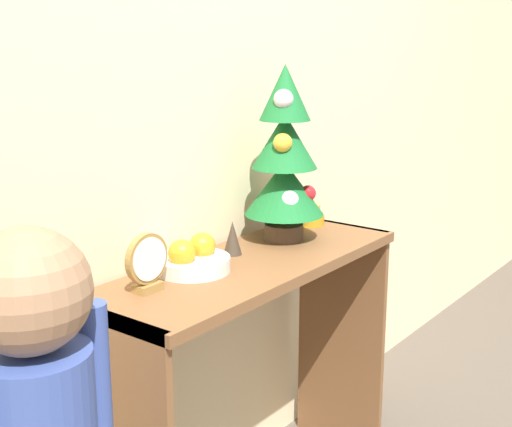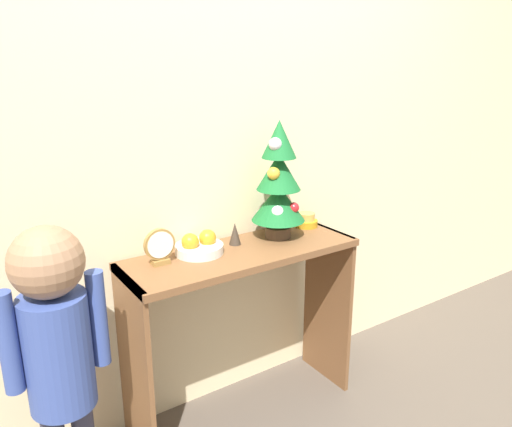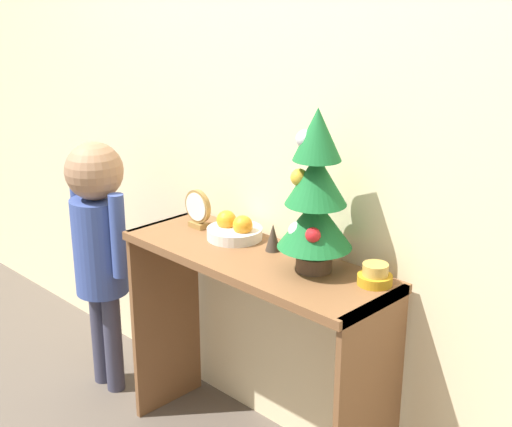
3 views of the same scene
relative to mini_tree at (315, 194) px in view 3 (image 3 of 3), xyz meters
The scene contains 8 objects.
back_wall 0.35m from the mini_tree, 141.63° to the left, with size 7.00×0.05×2.50m, color beige.
console_table 0.50m from the mini_tree, 167.92° to the right, with size 1.00×0.35×0.79m.
mini_tree is the anchor object (origin of this frame).
fruit_bowl 0.44m from the mini_tree, behind, with size 0.20×0.20×0.09m.
singing_bowl 0.30m from the mini_tree, 13.04° to the left, with size 0.11×0.11×0.07m.
desk_clock 0.59m from the mini_tree, behind, with size 0.12×0.04×0.14m.
figurine 0.29m from the mini_tree, behind, with size 0.05×0.05×0.09m.
child_figure 1.06m from the mini_tree, behind, with size 0.33×0.23×1.06m.
Camera 3 is at (1.55, -1.37, 1.67)m, focal length 50.00 mm.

